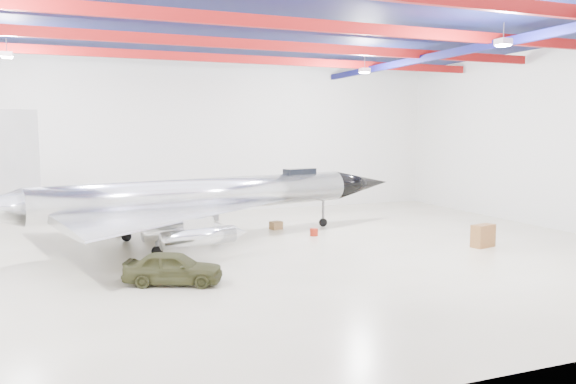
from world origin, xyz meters
name	(u,v)px	position (x,y,z in m)	size (l,w,h in m)	color
floor	(238,256)	(0.00, 0.00, 0.00)	(40.00, 40.00, 0.00)	#B9B293
wall_back	(179,137)	(0.00, 15.00, 5.50)	(40.00, 40.00, 0.00)	silver
wall_right	(561,138)	(20.00, 0.00, 5.50)	(30.00, 30.00, 0.00)	silver
ceiling	(236,19)	(0.00, 0.00, 11.00)	(40.00, 40.00, 0.00)	#0A0F38
ceiling_structure	(236,35)	(0.00, 0.00, 10.32)	(39.50, 29.50, 1.08)	maroon
jet_aircraft	(204,200)	(-0.64, 4.34, 2.26)	(24.99, 17.29, 6.89)	silver
jeep	(173,268)	(-3.70, -3.77, 0.65)	(1.53, 3.81, 1.30)	#33341A
desk	(483,236)	(12.35, -2.49, 0.58)	(1.27, 0.64, 1.17)	brown
engine_drum	(214,236)	(-0.07, 4.40, 0.23)	(0.50, 0.50, 0.45)	#59595B
parts_bin	(276,225)	(4.21, 6.29, 0.24)	(0.68, 0.54, 0.48)	olive
crate_small	(119,232)	(-4.83, 7.93, 0.12)	(0.34, 0.27, 0.24)	#59595B
tool_chest	(314,232)	(5.51, 3.51, 0.21)	(0.47, 0.47, 0.42)	maroon
oil_barrel	(152,234)	(-3.17, 6.19, 0.22)	(0.63, 0.50, 0.44)	olive
spares_box	(216,218)	(1.57, 10.79, 0.20)	(0.45, 0.45, 0.40)	#59595B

